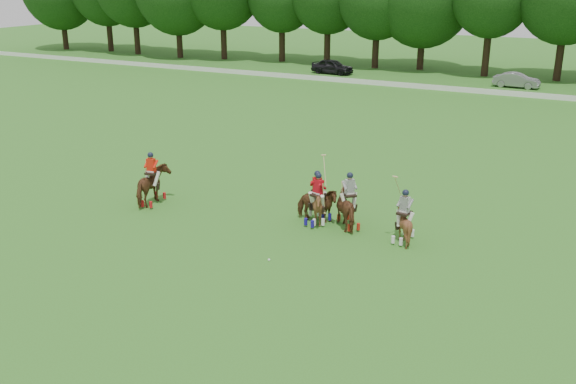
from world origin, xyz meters
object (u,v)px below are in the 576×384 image
at_px(car_left, 332,67).
at_px(polo_red_c, 318,206).
at_px(polo_red_b, 317,204).
at_px(polo_ball, 269,260).
at_px(polo_stripe_b, 404,224).
at_px(polo_stripe_a, 349,208).
at_px(polo_red_a, 153,186).
at_px(car_mid, 517,80).

bearing_deg(car_left, polo_red_c, -151.68).
relative_size(car_left, polo_red_b, 1.55).
xyz_separation_m(polo_red_c, polo_ball, (-0.09, -4.01, -0.74)).
bearing_deg(polo_stripe_b, car_left, 116.93).
height_order(polo_red_b, polo_red_c, polo_red_b).
bearing_deg(polo_stripe_a, polo_stripe_b, -10.24).
bearing_deg(polo_stripe_b, polo_red_c, 177.78).
distance_m(polo_stripe_a, polo_ball, 4.57).
relative_size(polo_red_b, polo_stripe_a, 1.19).
height_order(polo_red_c, polo_ball, polo_red_c).
distance_m(car_left, polo_red_a, 39.72).
bearing_deg(car_mid, polo_stripe_a, -178.88).
bearing_deg(polo_red_b, polo_stripe_b, -4.93).
bearing_deg(car_left, polo_stripe_b, -147.20).
relative_size(car_left, polo_red_a, 1.79).
relative_size(car_mid, polo_red_b, 1.44).
bearing_deg(car_left, car_mid, -84.14).
distance_m(car_left, polo_ball, 44.55).
height_order(polo_stripe_a, polo_stripe_b, polo_stripe_b).
height_order(car_left, polo_red_c, polo_red_c).
distance_m(car_left, polo_red_c, 40.84).
bearing_deg(polo_ball, polo_red_b, 90.61).
height_order(polo_red_b, polo_stripe_a, polo_red_b).
bearing_deg(polo_red_b, car_left, 112.37).
height_order(polo_red_c, polo_stripe_b, polo_stripe_b).
bearing_deg(polo_red_a, polo_red_b, 10.18).
distance_m(car_mid, polo_red_b, 37.64).
height_order(polo_red_a, polo_stripe_b, polo_stripe_b).
distance_m(car_left, polo_stripe_a, 41.06).
relative_size(polo_stripe_a, polo_ball, 25.74).
xyz_separation_m(car_left, polo_stripe_b, (19.25, -37.89, 0.01)).
bearing_deg(polo_red_b, polo_ball, -89.39).
relative_size(car_left, car_mid, 1.08).
distance_m(polo_red_c, polo_ball, 4.08).
distance_m(polo_red_b, polo_red_c, 0.23).
relative_size(car_left, polo_red_c, 1.95).
bearing_deg(car_left, polo_stripe_a, -149.94).
relative_size(polo_red_c, polo_stripe_a, 0.95).
xyz_separation_m(polo_red_a, polo_ball, (7.42, -2.87, -0.83)).
bearing_deg(polo_red_a, polo_stripe_a, 9.33).
bearing_deg(polo_stripe_a, polo_ball, -107.04).
xyz_separation_m(polo_stripe_a, polo_ball, (-1.32, -4.31, -0.79)).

